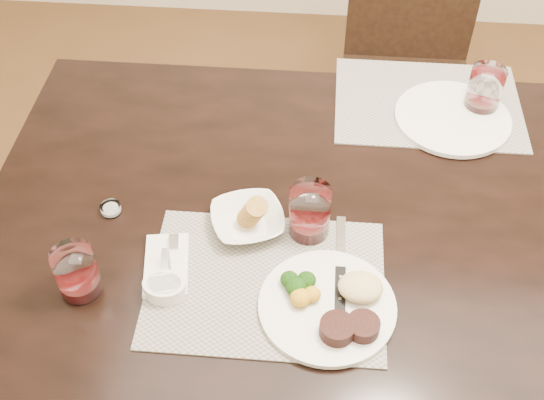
# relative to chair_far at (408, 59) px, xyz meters

# --- Properties ---
(ground_plane) EXTENTS (4.50, 4.50, 0.00)m
(ground_plane) POSITION_rel_chair_far_xyz_m (0.00, -0.93, -0.50)
(ground_plane) COLOR #482D17
(ground_plane) RESTS_ON ground
(dining_table) EXTENTS (2.00, 1.00, 0.75)m
(dining_table) POSITION_rel_chair_far_xyz_m (0.00, -0.93, 0.16)
(dining_table) COLOR black
(dining_table) RESTS_ON ground
(chair_far) EXTENTS (0.42, 0.42, 0.90)m
(chair_far) POSITION_rel_chair_far_xyz_m (0.00, 0.00, 0.00)
(chair_far) COLOR black
(chair_far) RESTS_ON ground
(placemat_near) EXTENTS (0.46, 0.34, 0.00)m
(placemat_near) POSITION_rel_chair_far_xyz_m (-0.37, -1.13, 0.25)
(placemat_near) COLOR gray
(placemat_near) RESTS_ON dining_table
(placemat_far) EXTENTS (0.46, 0.34, 0.00)m
(placemat_far) POSITION_rel_chair_far_xyz_m (-0.02, -0.54, 0.25)
(placemat_far) COLOR gray
(placemat_far) RESTS_ON dining_table
(dinner_plate) EXTENTS (0.26, 0.26, 0.05)m
(dinner_plate) POSITION_rel_chair_far_xyz_m (-0.24, -1.18, 0.27)
(dinner_plate) COLOR silver
(dinner_plate) RESTS_ON placemat_near
(napkin_fork) EXTENTS (0.11, 0.16, 0.02)m
(napkin_fork) POSITION_rel_chair_far_xyz_m (-0.57, -1.11, 0.26)
(napkin_fork) COLOR silver
(napkin_fork) RESTS_ON placemat_near
(steak_knife) EXTENTS (0.02, 0.24, 0.01)m
(steak_knife) POSITION_rel_chair_far_xyz_m (-0.23, -1.11, 0.26)
(steak_knife) COLOR silver
(steak_knife) RESTS_ON placemat_near
(cracker_bowl) EXTENTS (0.19, 0.19, 0.07)m
(cracker_bowl) POSITION_rel_chair_far_xyz_m (-0.42, -0.99, 0.27)
(cracker_bowl) COLOR silver
(cracker_bowl) RESTS_ON placemat_near
(sauce_ramekin) EXTENTS (0.08, 0.12, 0.07)m
(sauce_ramekin) POSITION_rel_chair_far_xyz_m (-0.56, -1.17, 0.27)
(sauce_ramekin) COLOR silver
(sauce_ramekin) RESTS_ON placemat_near
(wine_glass_near) EXTENTS (0.08, 0.08, 0.12)m
(wine_glass_near) POSITION_rel_chair_far_xyz_m (-0.29, -0.99, 0.30)
(wine_glass_near) COLOR silver
(wine_glass_near) RESTS_ON placemat_near
(far_plate) EXTENTS (0.28, 0.28, 0.01)m
(far_plate) POSITION_rel_chair_far_xyz_m (0.04, -0.61, 0.26)
(far_plate) COLOR silver
(far_plate) RESTS_ON placemat_far
(wine_glass_far) EXTENTS (0.08, 0.08, 0.12)m
(wine_glass_far) POSITION_rel_chair_far_xyz_m (0.11, -0.56, 0.30)
(wine_glass_far) COLOR silver
(wine_glass_far) RESTS_ON placemat_far
(wine_glass_side) EXTENTS (0.08, 0.08, 0.11)m
(wine_glass_side) POSITION_rel_chair_far_xyz_m (-0.72, -1.17, 0.30)
(wine_glass_side) COLOR silver
(wine_glass_side) RESTS_ON dining_table
(salt_cellar) EXTENTS (0.04, 0.04, 0.02)m
(salt_cellar) POSITION_rel_chair_far_xyz_m (-0.72, -0.97, 0.26)
(salt_cellar) COLOR silver
(salt_cellar) RESTS_ON dining_table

